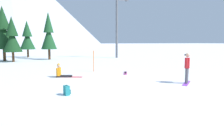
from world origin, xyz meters
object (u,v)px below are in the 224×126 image
(loose_snowboard_near_left, at_px, (125,73))
(pine_tree_broad, at_px, (12,37))
(backpack_teal, at_px, (67,90))
(trail_marker_pole, at_px, (94,61))
(pine_tree_leaning, at_px, (49,34))
(snowboarder_midground, at_px, (61,72))
(pine_tree_twin, at_px, (27,37))
(ski_lift_tower, at_px, (117,23))
(pine_tree_tall, at_px, (3,31))
(snowboarder_foreground, at_px, (187,67))

(loose_snowboard_near_left, bearing_deg, pine_tree_broad, 125.80)
(backpack_teal, distance_m, trail_marker_pole, 7.18)
(loose_snowboard_near_left, bearing_deg, pine_tree_leaning, 108.51)
(pine_tree_broad, xyz_separation_m, pine_tree_leaning, (4.36, 1.97, 0.56))
(backpack_teal, bearing_deg, snowboarder_midground, 87.12)
(trail_marker_pole, bearing_deg, pine_tree_twin, 107.70)
(trail_marker_pole, distance_m, pine_tree_twin, 19.78)
(backpack_teal, relative_size, pine_tree_leaning, 0.07)
(backpack_teal, relative_size, pine_tree_twin, 0.08)
(loose_snowboard_near_left, distance_m, ski_lift_tower, 16.36)
(trail_marker_pole, height_order, pine_tree_tall, pine_tree_tall)
(pine_tree_twin, height_order, pine_tree_tall, pine_tree_tall)
(snowboarder_midground, relative_size, pine_tree_tall, 0.25)
(backpack_teal, xyz_separation_m, pine_tree_twin, (-2.96, 25.19, 2.99))
(pine_tree_broad, relative_size, ski_lift_tower, 0.61)
(backpack_teal, distance_m, pine_tree_twin, 25.54)
(pine_tree_leaning, distance_m, ski_lift_tower, 10.26)
(snowboarder_midground, height_order, loose_snowboard_near_left, snowboarder_midground)
(pine_tree_leaning, bearing_deg, loose_snowboard_near_left, -71.49)
(trail_marker_pole, xyz_separation_m, pine_tree_leaning, (-2.90, 13.28, 2.74))
(snowboarder_midground, xyz_separation_m, loose_snowboard_near_left, (4.88, -0.00, -0.31))
(pine_tree_leaning, xyz_separation_m, ski_lift_tower, (10.09, -0.38, 1.81))
(snowboarder_foreground, xyz_separation_m, ski_lift_tower, (3.26, 19.26, 4.46))
(snowboarder_midground, height_order, pine_tree_twin, pine_tree_twin)
(backpack_teal, relative_size, pine_tree_broad, 0.08)
(loose_snowboard_near_left, height_order, backpack_teal, backpack_teal)
(backpack_teal, height_order, ski_lift_tower, ski_lift_tower)
(pine_tree_twin, relative_size, ski_lift_tower, 0.64)
(snowboarder_midground, relative_size, pine_tree_twin, 0.30)
(pine_tree_twin, relative_size, pine_tree_broad, 1.05)
(snowboarder_foreground, distance_m, loose_snowboard_near_left, 5.11)
(backpack_teal, bearing_deg, pine_tree_tall, 105.67)
(snowboarder_midground, height_order, pine_tree_leaning, pine_tree_leaning)
(snowboarder_foreground, relative_size, snowboarder_midground, 1.01)
(pine_tree_twin, distance_m, pine_tree_broad, 7.52)
(pine_tree_tall, bearing_deg, ski_lift_tower, -0.16)
(pine_tree_twin, bearing_deg, pine_tree_leaning, -60.55)
(loose_snowboard_near_left, distance_m, pine_tree_leaning, 16.18)
(snowboarder_foreground, xyz_separation_m, snowboarder_midground, (-6.70, 4.69, -0.61))
(trail_marker_pole, bearing_deg, loose_snowboard_near_left, -38.61)
(ski_lift_tower, bearing_deg, trail_marker_pole, -119.13)
(pine_tree_broad, bearing_deg, ski_lift_tower, 6.30)
(loose_snowboard_near_left, bearing_deg, trail_marker_pole, 141.39)
(snowboarder_foreground, xyz_separation_m, pine_tree_leaning, (-6.83, 19.64, 2.66))
(trail_marker_pole, relative_size, pine_tree_broad, 0.31)
(pine_tree_twin, relative_size, pine_tree_leaning, 0.89)
(pine_tree_leaning, height_order, ski_lift_tower, ski_lift_tower)
(trail_marker_pole, distance_m, ski_lift_tower, 15.45)
(loose_snowboard_near_left, bearing_deg, snowboarder_midground, 179.94)
(pine_tree_broad, distance_m, pine_tree_leaning, 4.82)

